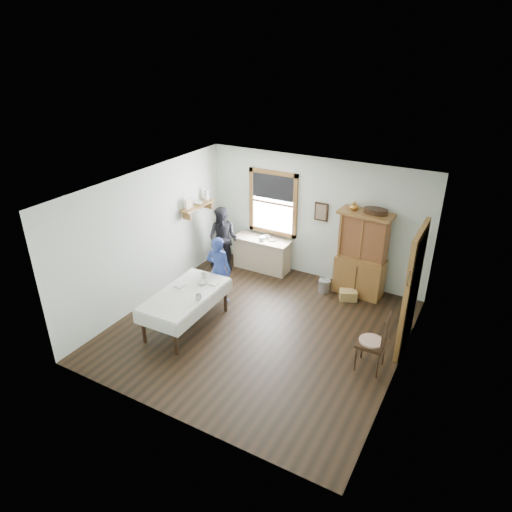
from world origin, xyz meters
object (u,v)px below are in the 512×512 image
at_px(pail, 324,286).
at_px(spindle_chair, 372,340).
at_px(work_counter, 262,254).
at_px(dining_table, 186,309).
at_px(china_hutch, 362,254).
at_px(wicker_basket, 348,295).
at_px(figure_dark, 223,241).
at_px(woman_blue, 219,272).

bearing_deg(pail, spindle_chair, -51.61).
bearing_deg(work_counter, dining_table, -92.61).
xyz_separation_m(china_hutch, pail, (-0.64, -0.29, -0.77)).
bearing_deg(wicker_basket, work_counter, 170.93).
bearing_deg(figure_dark, china_hutch, 1.00).
relative_size(china_hutch, figure_dark, 1.32).
relative_size(spindle_chair, pail, 3.98).
relative_size(pail, woman_blue, 0.20).
bearing_deg(pail, woman_blue, -141.14).
height_order(pail, woman_blue, woman_blue).
relative_size(woman_blue, figure_dark, 0.96).
relative_size(china_hutch, pail, 6.75).
distance_m(work_counter, woman_blue, 1.71).
distance_m(work_counter, dining_table, 2.73).
bearing_deg(spindle_chair, china_hutch, 110.98).
bearing_deg(figure_dark, woman_blue, -67.10).
distance_m(dining_table, spindle_chair, 3.37).
height_order(spindle_chair, woman_blue, woman_blue).
xyz_separation_m(spindle_chair, wicker_basket, (-0.99, 1.89, -0.43)).
bearing_deg(spindle_chair, figure_dark, 154.36).
relative_size(spindle_chair, figure_dark, 0.77).
distance_m(china_hutch, woman_blue, 2.92).
distance_m(work_counter, pail, 1.71).
bearing_deg(pail, dining_table, -126.11).
height_order(china_hutch, wicker_basket, china_hutch).
height_order(spindle_chair, pail, spindle_chair).
height_order(wicker_basket, figure_dark, figure_dark).
height_order(china_hutch, spindle_chair, china_hutch).
relative_size(china_hutch, spindle_chair, 1.70).
bearing_deg(woman_blue, figure_dark, -68.19).
bearing_deg(work_counter, pail, -10.00).
distance_m(china_hutch, dining_table, 3.69).
bearing_deg(work_counter, figure_dark, -152.79).
height_order(woman_blue, figure_dark, figure_dark).
bearing_deg(dining_table, spindle_chair, 8.35).
bearing_deg(wicker_basket, china_hutch, 75.81).
bearing_deg(china_hutch, figure_dark, -169.04).
distance_m(pail, figure_dark, 2.52).
bearing_deg(wicker_basket, dining_table, -134.49).
bearing_deg(wicker_basket, woman_blue, -149.78).
bearing_deg(woman_blue, pail, -148.71).
distance_m(dining_table, figure_dark, 2.44).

